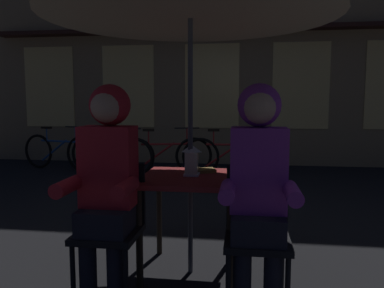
{
  "coord_description": "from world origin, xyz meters",
  "views": [
    {
      "loc": [
        0.39,
        -2.75,
        1.29
      ],
      "look_at": [
        0.0,
        0.09,
        0.97
      ],
      "focal_mm": 35.78,
      "sensor_mm": 36.0,
      "label": 1
    }
  ],
  "objects_px": {
    "chair_left": "(112,222)",
    "person_left_hooded": "(107,170)",
    "bicycle_second": "(111,155)",
    "bicycle_third": "(165,155)",
    "cafe_table": "(190,189)",
    "person_right_hooded": "(259,174)",
    "book": "(202,170)",
    "chair_right": "(257,228)",
    "bicycle_fourth": "(230,156)",
    "lantern": "(192,159)",
    "bicycle_nearest": "(59,152)"
  },
  "relations": [
    {
      "from": "cafe_table",
      "to": "book",
      "type": "xyz_separation_m",
      "value": [
        0.07,
        0.17,
        0.11
      ]
    },
    {
      "from": "cafe_table",
      "to": "bicycle_third",
      "type": "distance_m",
      "value": 3.93
    },
    {
      "from": "bicycle_second",
      "to": "bicycle_fourth",
      "type": "bearing_deg",
      "value": 3.16
    },
    {
      "from": "bicycle_nearest",
      "to": "bicycle_fourth",
      "type": "bearing_deg",
      "value": -2.42
    },
    {
      "from": "person_left_hooded",
      "to": "bicycle_fourth",
      "type": "bearing_deg",
      "value": 81.74
    },
    {
      "from": "bicycle_fourth",
      "to": "person_right_hooded",
      "type": "bearing_deg",
      "value": -85.53
    },
    {
      "from": "bicycle_nearest",
      "to": "bicycle_second",
      "type": "xyz_separation_m",
      "value": [
        1.11,
        -0.25,
        0.0
      ]
    },
    {
      "from": "person_right_hooded",
      "to": "book",
      "type": "xyz_separation_m",
      "value": [
        -0.41,
        0.6,
        -0.09
      ]
    },
    {
      "from": "person_right_hooded",
      "to": "bicycle_third",
      "type": "bearing_deg",
      "value": 109.24
    },
    {
      "from": "cafe_table",
      "to": "person_right_hooded",
      "type": "distance_m",
      "value": 0.67
    },
    {
      "from": "cafe_table",
      "to": "chair_right",
      "type": "xyz_separation_m",
      "value": [
        0.48,
        -0.37,
        -0.15
      ]
    },
    {
      "from": "bicycle_nearest",
      "to": "bicycle_fourth",
      "type": "distance_m",
      "value": 3.23
    },
    {
      "from": "lantern",
      "to": "person_right_hooded",
      "type": "bearing_deg",
      "value": -43.21
    },
    {
      "from": "chair_left",
      "to": "bicycle_third",
      "type": "relative_size",
      "value": 0.53
    },
    {
      "from": "person_right_hooded",
      "to": "bicycle_nearest",
      "type": "xyz_separation_m",
      "value": [
        -3.56,
        4.44,
        -0.5
      ]
    },
    {
      "from": "person_right_hooded",
      "to": "bicycle_second",
      "type": "height_order",
      "value": "person_right_hooded"
    },
    {
      "from": "bicycle_nearest",
      "to": "bicycle_fourth",
      "type": "relative_size",
      "value": 0.98
    },
    {
      "from": "person_right_hooded",
      "to": "chair_right",
      "type": "bearing_deg",
      "value": 90.0
    },
    {
      "from": "cafe_table",
      "to": "bicycle_fourth",
      "type": "relative_size",
      "value": 0.44
    },
    {
      "from": "person_left_hooded",
      "to": "bicycle_second",
      "type": "xyz_separation_m",
      "value": [
        -1.49,
        4.18,
        -0.5
      ]
    },
    {
      "from": "chair_right",
      "to": "bicycle_nearest",
      "type": "height_order",
      "value": "chair_right"
    },
    {
      "from": "bicycle_fourth",
      "to": "chair_left",
      "type": "bearing_deg",
      "value": -98.37
    },
    {
      "from": "bicycle_third",
      "to": "bicycle_fourth",
      "type": "height_order",
      "value": "same"
    },
    {
      "from": "bicycle_second",
      "to": "bicycle_third",
      "type": "height_order",
      "value": "same"
    },
    {
      "from": "lantern",
      "to": "book",
      "type": "bearing_deg",
      "value": 68.04
    },
    {
      "from": "cafe_table",
      "to": "bicycle_nearest",
      "type": "distance_m",
      "value": 5.06
    },
    {
      "from": "cafe_table",
      "to": "book",
      "type": "relative_size",
      "value": 3.7
    },
    {
      "from": "bicycle_second",
      "to": "book",
      "type": "height_order",
      "value": "bicycle_second"
    },
    {
      "from": "bicycle_third",
      "to": "book",
      "type": "distance_m",
      "value": 3.79
    },
    {
      "from": "chair_right",
      "to": "person_right_hooded",
      "type": "xyz_separation_m",
      "value": [
        0.0,
        -0.06,
        0.36
      ]
    },
    {
      "from": "lantern",
      "to": "person_right_hooded",
      "type": "distance_m",
      "value": 0.65
    },
    {
      "from": "bicycle_second",
      "to": "person_left_hooded",
      "type": "bearing_deg",
      "value": -70.36
    },
    {
      "from": "lantern",
      "to": "book",
      "type": "distance_m",
      "value": 0.2
    },
    {
      "from": "person_right_hooded",
      "to": "bicycle_third",
      "type": "height_order",
      "value": "person_right_hooded"
    },
    {
      "from": "bicycle_third",
      "to": "lantern",
      "type": "bearing_deg",
      "value": -75.18
    },
    {
      "from": "person_right_hooded",
      "to": "book",
      "type": "distance_m",
      "value": 0.73
    },
    {
      "from": "chair_left",
      "to": "person_left_hooded",
      "type": "xyz_separation_m",
      "value": [
        -0.0,
        -0.06,
        0.36
      ]
    },
    {
      "from": "cafe_table",
      "to": "bicycle_fourth",
      "type": "height_order",
      "value": "bicycle_fourth"
    },
    {
      "from": "cafe_table",
      "to": "bicycle_third",
      "type": "bearing_deg",
      "value": 104.66
    },
    {
      "from": "bicycle_fourth",
      "to": "book",
      "type": "height_order",
      "value": "bicycle_fourth"
    },
    {
      "from": "chair_left",
      "to": "book",
      "type": "xyz_separation_m",
      "value": [
        0.55,
        0.54,
        0.26
      ]
    },
    {
      "from": "chair_left",
      "to": "bicycle_fourth",
      "type": "relative_size",
      "value": 0.52
    },
    {
      "from": "lantern",
      "to": "book",
      "type": "relative_size",
      "value": 1.16
    },
    {
      "from": "chair_left",
      "to": "bicycle_third",
      "type": "bearing_deg",
      "value": 97.02
    },
    {
      "from": "bicycle_nearest",
      "to": "book",
      "type": "bearing_deg",
      "value": -50.62
    },
    {
      "from": "cafe_table",
      "to": "person_left_hooded",
      "type": "bearing_deg",
      "value": -138.43
    },
    {
      "from": "chair_right",
      "to": "person_left_hooded",
      "type": "xyz_separation_m",
      "value": [
        -0.96,
        -0.06,
        0.36
      ]
    },
    {
      "from": "bicycle_third",
      "to": "bicycle_fourth",
      "type": "bearing_deg",
      "value": 4.14
    },
    {
      "from": "cafe_table",
      "to": "chair_right",
      "type": "relative_size",
      "value": 0.85
    },
    {
      "from": "person_right_hooded",
      "to": "bicycle_fourth",
      "type": "distance_m",
      "value": 4.34
    }
  ]
}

